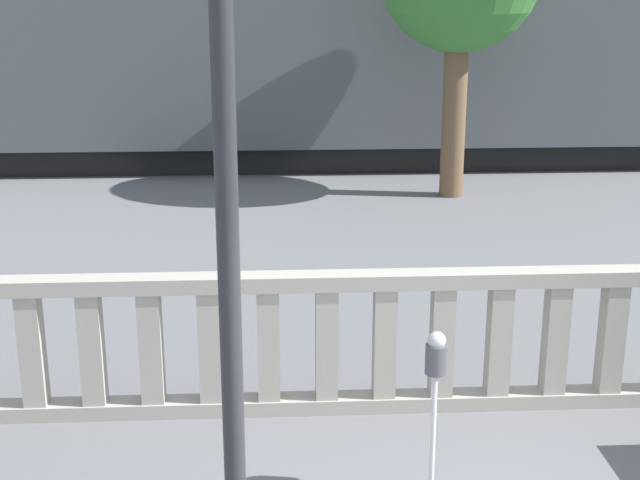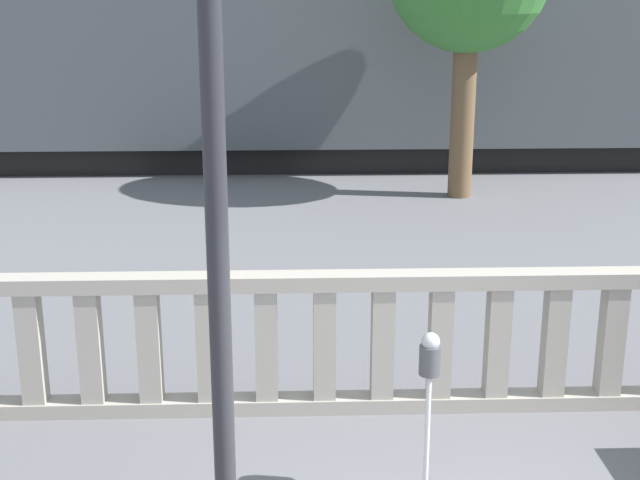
% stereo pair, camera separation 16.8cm
% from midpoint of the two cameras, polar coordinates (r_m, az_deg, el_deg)
% --- Properties ---
extents(balustrade, '(16.35, 0.24, 1.33)m').
position_cam_midpoint_polar(balustrade, '(8.23, 7.21, -6.42)').
color(balustrade, '#ADA599').
rests_on(balustrade, ground).
extents(lamppost, '(0.33, 0.33, 6.70)m').
position_cam_midpoint_polar(lamppost, '(5.21, -7.28, 13.45)').
color(lamppost, '#2D2D33').
rests_on(lamppost, ground).
extents(parking_meter, '(0.16, 0.16, 1.34)m').
position_cam_midpoint_polar(parking_meter, '(6.75, 6.70, -8.03)').
color(parking_meter, silver).
rests_on(parking_meter, ground).
extents(train_near, '(27.01, 2.61, 4.05)m').
position_cam_midpoint_polar(train_near, '(18.87, -4.17, 10.24)').
color(train_near, black).
rests_on(train_near, ground).
extents(train_far, '(20.39, 3.07, 4.02)m').
position_cam_midpoint_polar(train_far, '(35.17, 7.86, 13.01)').
color(train_far, black).
rests_on(train_far, ground).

